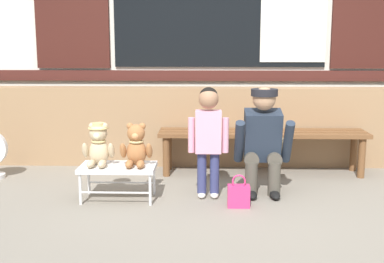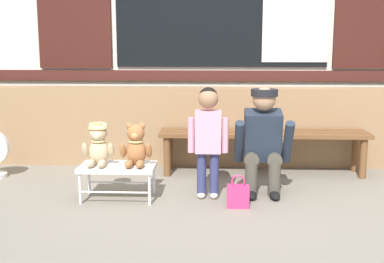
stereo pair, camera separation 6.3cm
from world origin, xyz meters
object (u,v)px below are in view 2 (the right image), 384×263
Objects in this scene: teddy_bear_plain at (136,146)px; adult_crouching at (264,140)px; wooden_bench_long at (263,138)px; small_display_bench at (118,169)px; teddy_bear_with_hat at (98,145)px; child_standing at (208,130)px; handbag_on_ground at (238,196)px.

teddy_bear_plain is 0.38× the size of adult_crouching.
wooden_bench_long is 3.28× the size of small_display_bench.
adult_crouching is (1.41, 0.23, 0.01)m from teddy_bear_with_hat.
teddy_bear_with_hat is at bearing -175.04° from child_standing.
child_standing is 1.01× the size of adult_crouching.
child_standing is (-0.55, -0.82, 0.22)m from wooden_bench_long.
teddy_bear_plain reaches higher than wooden_bench_long.
teddy_bear_plain is at bearing -0.13° from teddy_bear_with_hat.
handbag_on_ground is (0.86, -0.17, -0.37)m from teddy_bear_plain.
handbag_on_ground is (-0.30, -1.07, -0.28)m from wooden_bench_long.
handbag_on_ground is (1.18, -0.17, -0.38)m from teddy_bear_with_hat.
wooden_bench_long is 1.60m from small_display_bench.
small_display_bench is 0.25m from teddy_bear_plain.
teddy_bear_with_hat reaches higher than wooden_bench_long.
child_standing is at bearing 4.96° from teddy_bear_with_hat.
small_display_bench is (-1.32, -0.90, -0.11)m from wooden_bench_long.
wooden_bench_long is 5.78× the size of teddy_bear_with_hat.
wooden_bench_long is 0.69m from adult_crouching.
small_display_bench is 0.84m from child_standing.
teddy_bear_plain is at bearing 169.04° from handbag_on_ground.
teddy_bear_with_hat is 0.94m from child_standing.
teddy_bear_with_hat is 1.34× the size of handbag_on_ground.
teddy_bear_plain is at bearing -172.38° from child_standing.
child_standing reaches higher than teddy_bear_with_hat.
teddy_bear_plain is (-1.16, -0.90, 0.09)m from wooden_bench_long.
adult_crouching reaches higher than teddy_bear_with_hat.
wooden_bench_long is at bearing 84.60° from adult_crouching.
teddy_bear_with_hat is (-0.16, 0.00, 0.21)m from small_display_bench.
adult_crouching is 3.49× the size of handbag_on_ground.
teddy_bear_plain is at bearing -168.33° from adult_crouching.
wooden_bench_long reaches higher than small_display_bench.
teddy_bear_plain is 1.12m from adult_crouching.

